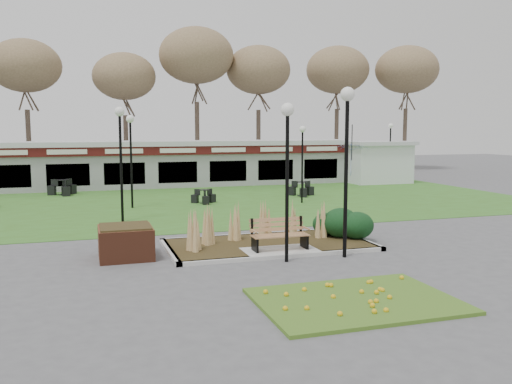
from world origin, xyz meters
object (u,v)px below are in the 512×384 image
object	(u,v)px
lamp_post_far_left	(131,141)
bistro_set_b	(63,190)
bistro_set_d	(204,199)
lamp_post_near_right	(347,134)
lamp_post_mid_right	(302,147)
brick_planter	(126,242)
park_bench	(279,234)
lamp_post_near_left	(287,147)
service_hut	(376,161)
lamp_post_far_right	(390,140)
patio_umbrella	(352,159)
lamp_post_mid_left	(120,138)
bistro_set_c	(302,191)
food_pavilion	(174,163)

from	to	relation	value
lamp_post_far_left	bistro_set_b	bearing A→B (deg)	117.94
bistro_set_b	bistro_set_d	world-z (taller)	bistro_set_b
lamp_post_near_right	bistro_set_b	bearing A→B (deg)	114.98
bistro_set_b	lamp_post_mid_right	bearing A→B (deg)	-31.25
brick_planter	bistro_set_d	size ratio (longest dim) A/B	1.19
park_bench	lamp_post_near_left	bearing A→B (deg)	-98.16
lamp_post_near_right	service_hut	bearing A→B (deg)	57.76
lamp_post_far_right	bistro_set_d	size ratio (longest dim) A/B	3.18
patio_umbrella	lamp_post_near_right	bearing A→B (deg)	-118.00
lamp_post_mid_left	patio_umbrella	world-z (taller)	lamp_post_mid_left
lamp_post_near_right	lamp_post_far_left	bearing A→B (deg)	113.37
bistro_set_b	bistro_set_c	world-z (taller)	bistro_set_b
lamp_post_far_right	lamp_post_far_left	world-z (taller)	lamp_post_far_left
brick_planter	park_bench	bearing A→B (deg)	-9.69
bistro_set_b	bistro_set_d	distance (m)	8.79
brick_planter	lamp_post_far_left	bearing A→B (deg)	84.23
food_pavilion	lamp_post_near_right	xyz separation A→B (m)	(1.64, -20.76, 2.07)
food_pavilion	bistro_set_c	size ratio (longest dim) A/B	17.24
brick_planter	lamp_post_mid_right	bearing A→B (deg)	44.65
park_bench	bistro_set_b	xyz separation A→B (m)	(-6.65, 16.75, -0.28)
service_hut	lamp_post_far_left	bearing A→B (deg)	-157.14
bistro_set_b	lamp_post_far_left	bearing A→B (deg)	-62.06
lamp_post_mid_left	lamp_post_far_right	world-z (taller)	lamp_post_mid_left
brick_planter	bistro_set_c	bearing A→B (deg)	48.73
park_bench	brick_planter	size ratio (longest dim) A/B	1.13
lamp_post_near_right	lamp_post_mid_right	size ratio (longest dim) A/B	1.27
brick_planter	bistro_set_b	bearing A→B (deg)	98.02
service_hut	bistro_set_c	xyz separation A→B (m)	(-7.68, -5.35, -1.17)
brick_planter	lamp_post_mid_right	distance (m)	13.10
lamp_post_near_right	lamp_post_mid_left	distance (m)	9.85
lamp_post_far_left	service_hut	bearing A→B (deg)	22.86
brick_planter	lamp_post_mid_left	bearing A→B (deg)	87.11
service_hut	lamp_post_far_right	distance (m)	1.84
lamp_post_mid_left	patio_umbrella	xyz separation A→B (m)	(14.38, 8.26, -1.52)
lamp_post_near_left	bistro_set_b	distance (m)	19.17
lamp_post_near_left	lamp_post_far_left	bearing A→B (deg)	105.57
lamp_post_near_left	lamp_post_mid_right	bearing A→B (deg)	65.61
bistro_set_c	lamp_post_near_right	bearing A→B (deg)	-107.27
park_bench	patio_umbrella	distance (m)	18.41
service_hut	lamp_post_far_left	world-z (taller)	lamp_post_far_left
service_hut	lamp_post_near_right	world-z (taller)	lamp_post_near_right
lamp_post_mid_right	bistro_set_c	xyz separation A→B (m)	(1.05, 2.58, -2.50)
lamp_post_far_right	bistro_set_d	xyz separation A→B (m)	(-13.81, -5.61, -2.69)
service_hut	lamp_post_near_right	bearing A→B (deg)	-122.24
brick_planter	bistro_set_d	world-z (taller)	brick_planter
lamp_post_far_left	bistro_set_b	distance (m)	7.49
lamp_post_far_right	patio_umbrella	bearing A→B (deg)	-157.09
food_pavilion	lamp_post_near_left	xyz separation A→B (m)	(-0.15, -20.76, 1.73)
food_pavilion	lamp_post_mid_left	xyz separation A→B (m)	(-4.09, -12.76, 1.83)
food_pavilion	bistro_set_b	distance (m)	7.38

